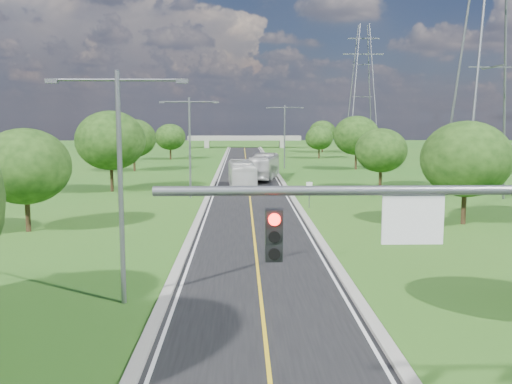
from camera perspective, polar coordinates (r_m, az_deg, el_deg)
ground at (r=72.66m, az=-0.80°, el=1.11°), size 260.00×260.00×0.00m
road at (r=78.63m, az=-0.85°, el=1.61°), size 8.00×150.00×0.06m
curb_left at (r=78.69m, az=-3.95°, el=1.66°), size 0.50×150.00×0.22m
curb_right at (r=78.78m, az=2.24°, el=1.68°), size 0.50×150.00×0.22m
signal_mast at (r=12.49m, az=20.03°, el=-7.56°), size 8.54×0.33×7.20m
speed_limit_sign at (r=50.97m, az=5.35°, el=0.17°), size 0.55×0.09×2.40m
overpass at (r=152.32m, az=-1.16°, el=5.34°), size 30.00×3.00×3.20m
streetlight_near_left at (r=24.84m, az=-13.45°, el=2.41°), size 5.90×0.25×10.00m
streetlight_mid_left at (r=57.48m, az=-6.65°, el=5.32°), size 5.90×0.25×10.00m
streetlight_far_right at (r=90.50m, az=2.88°, el=6.13°), size 5.90×0.25×10.00m
power_tower_near at (r=57.30m, az=22.63°, el=12.88°), size 9.00×6.40×28.00m
power_tower_far at (r=130.15m, az=10.59°, el=9.97°), size 9.00×6.40×28.00m
tree_lb at (r=43.10m, az=-22.07°, el=2.39°), size 6.30×6.30×7.33m
tree_lc at (r=63.85m, az=-14.34°, el=5.02°), size 7.56×7.56×8.79m
tree_ld at (r=87.77m, az=-12.13°, el=5.28°), size 6.72×6.72×7.82m
tree_le at (r=111.12m, az=-8.57°, el=5.47°), size 5.88×5.88×6.84m
tree_rb at (r=45.56m, az=20.26°, el=3.11°), size 6.72×6.72×7.82m
tree_rc at (r=66.24m, az=12.40°, el=4.08°), size 5.88×5.88×6.84m
tree_rd at (r=90.04m, az=10.00°, el=5.58°), size 7.14×7.14×8.30m
tree_re at (r=113.33m, az=6.33°, el=5.39°), size 5.46×5.46×6.35m
tree_rf at (r=133.59m, az=6.67°, el=5.96°), size 6.30×6.30×7.33m
bus_outbound at (r=74.29m, az=0.79°, el=2.56°), size 4.72×12.05×3.27m
bus_inbound at (r=64.27m, az=-1.43°, el=1.72°), size 3.24×11.32×3.12m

